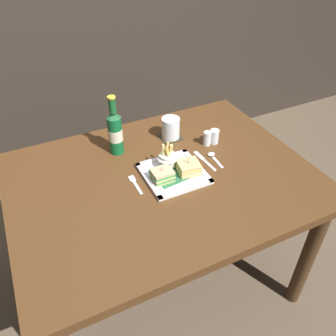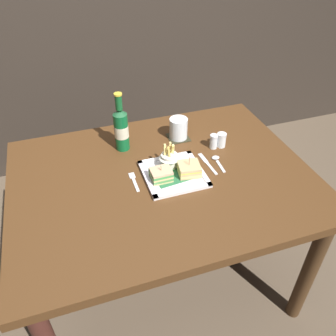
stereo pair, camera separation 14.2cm
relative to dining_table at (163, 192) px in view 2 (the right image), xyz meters
name	(u,v)px [view 2 (the right image)]	position (x,y,z in m)	size (l,w,h in m)	color
ground_plane	(164,277)	(0.00, 0.00, -0.63)	(6.00, 6.00, 0.00)	brown
dining_table	(163,192)	(0.00, 0.00, 0.00)	(1.25, 0.94, 0.72)	#4C2E16
square_plate	(174,174)	(0.05, -0.01, 0.10)	(0.25, 0.25, 0.02)	white
sandwich_half_left	(161,175)	(-0.02, -0.03, 0.13)	(0.09, 0.07, 0.07)	#DAB67A
sandwich_half_right	(189,169)	(0.11, -0.03, 0.13)	(0.10, 0.10, 0.08)	tan
fries_cup	(169,158)	(0.05, 0.04, 0.15)	(0.09, 0.09, 0.11)	silver
beer_bottle	(121,128)	(-0.11, 0.25, 0.20)	(0.06, 0.06, 0.28)	#0F5C2D
drink_coaster	(178,137)	(0.16, 0.25, 0.09)	(0.10, 0.10, 0.00)	#2C2B1B
water_glass	(178,129)	(0.16, 0.25, 0.14)	(0.09, 0.09, 0.10)	silver
fork	(134,181)	(-0.12, 0.01, 0.09)	(0.02, 0.12, 0.00)	silver
knife	(207,163)	(0.21, 0.02, 0.09)	(0.03, 0.16, 0.00)	silver
spoon	(217,160)	(0.26, 0.02, 0.10)	(0.04, 0.12, 0.01)	silver
salt_shaker	(214,142)	(0.29, 0.12, 0.12)	(0.04, 0.04, 0.07)	silver
pepper_shaker	(221,141)	(0.33, 0.12, 0.12)	(0.04, 0.04, 0.07)	silver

